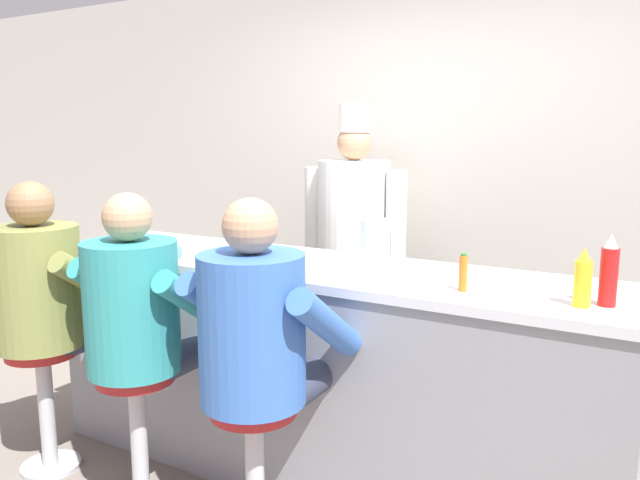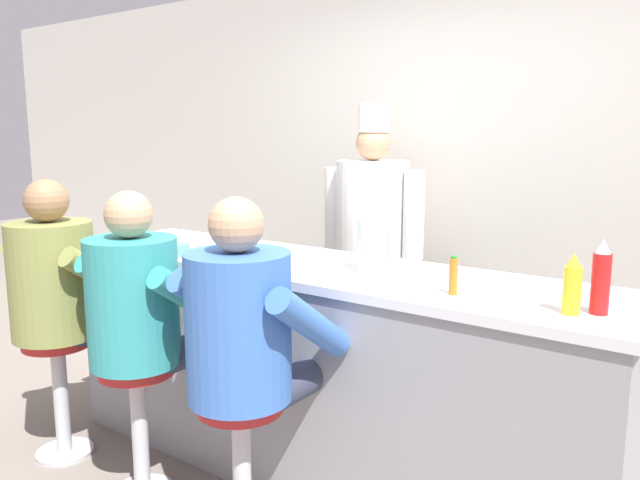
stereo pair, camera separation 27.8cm
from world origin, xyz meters
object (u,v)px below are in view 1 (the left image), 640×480
hot_sauce_bottle_orange (463,273)px  diner_seated_olive (44,294)px  coffee_mug_white (264,256)px  mustard_bottle_yellow (583,279)px  water_pitcher_clear (376,246)px  breakfast_plate (110,245)px  diner_seated_teal (138,315)px  diner_seated_blue (258,338)px  ketchup_bottle_red (609,272)px  cereal_bowl (167,253)px  cook_in_whites_near (353,235)px

hot_sauce_bottle_orange → diner_seated_olive: 1.94m
coffee_mug_white → mustard_bottle_yellow: bearing=-1.0°
water_pitcher_clear → coffee_mug_white: (-0.50, -0.13, -0.07)m
breakfast_plate → coffee_mug_white: size_ratio=1.92×
mustard_bottle_yellow → hot_sauce_bottle_orange: 0.42m
breakfast_plate → diner_seated_teal: bearing=-33.5°
diner_seated_olive → mustard_bottle_yellow: bearing=10.8°
water_pitcher_clear → coffee_mug_white: 0.52m
mustard_bottle_yellow → breakfast_plate: (-2.30, -0.03, -0.08)m
hot_sauce_bottle_orange → diner_seated_blue: size_ratio=0.10×
coffee_mug_white → diner_seated_olive: (-0.95, -0.46, -0.20)m
ketchup_bottle_red → water_pitcher_clear: 0.93m
mustard_bottle_yellow → cereal_bowl: mustard_bottle_yellow is taller
mustard_bottle_yellow → coffee_mug_white: mustard_bottle_yellow is taller
water_pitcher_clear → diner_seated_olive: 1.58m
water_pitcher_clear → diner_seated_teal: 1.05m
hot_sauce_bottle_orange → cook_in_whites_near: bearing=131.8°
cook_in_whites_near → diner_seated_olive: bearing=-115.8°
coffee_mug_white → ketchup_bottle_red: bearing=1.3°
cereal_bowl → diner_seated_blue: diner_seated_blue is taller
hot_sauce_bottle_orange → diner_seated_olive: diner_seated_olive is taller
mustard_bottle_yellow → diner_seated_teal: bearing=-165.3°
ketchup_bottle_red → hot_sauce_bottle_orange: (-0.50, -0.05, -0.05)m
diner_seated_teal → cook_in_whites_near: size_ratio=0.77×
hot_sauce_bottle_orange → water_pitcher_clear: water_pitcher_clear is taller
diner_seated_blue → coffee_mug_white: bearing=122.3°
cereal_bowl → coffee_mug_white: bearing=11.7°
water_pitcher_clear → coffee_mug_white: water_pitcher_clear is taller
water_pitcher_clear → breakfast_plate: (-1.45, -0.18, -0.10)m
ketchup_bottle_red → breakfast_plate: (-2.37, -0.08, -0.10)m
cereal_bowl → diner_seated_olive: bearing=-141.4°
ketchup_bottle_red → cereal_bowl: bearing=-176.0°
coffee_mug_white → water_pitcher_clear: bearing=14.8°
mustard_bottle_yellow → cereal_bowl: size_ratio=1.44×
ketchup_bottle_red → breakfast_plate: 2.38m
cook_in_whites_near → diner_seated_blue: bearing=-75.0°
hot_sauce_bottle_orange → cook_in_whites_near: size_ratio=0.08×
cereal_bowl → cook_in_whites_near: size_ratio=0.08×
mustard_bottle_yellow → hot_sauce_bottle_orange: size_ratio=1.42×
diner_seated_teal → diner_seated_olive: bearing=179.9°
hot_sauce_bottle_orange → diner_seated_blue: (-0.64, -0.44, -0.23)m
cook_in_whites_near → mustard_bottle_yellow: bearing=-38.9°
breakfast_plate → diner_seated_teal: (0.62, -0.41, -0.18)m
hot_sauce_bottle_orange → diner_seated_teal: bearing=-160.5°
water_pitcher_clear → coffee_mug_white: bearing=-165.2°
water_pitcher_clear → breakfast_plate: water_pitcher_clear is taller
water_pitcher_clear → cereal_bowl: size_ratio=1.57×
cereal_bowl → coffee_mug_white: coffee_mug_white is taller
breakfast_plate → diner_seated_blue: bearing=-18.3°
diner_seated_teal → diner_seated_blue: size_ratio=0.99×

